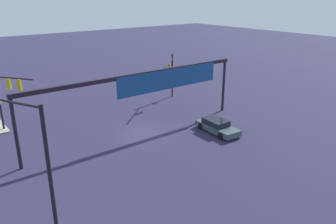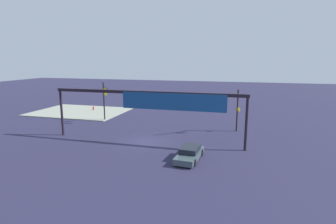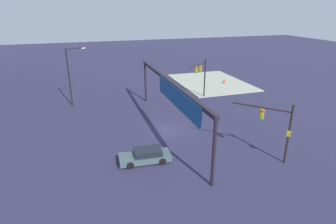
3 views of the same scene
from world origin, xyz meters
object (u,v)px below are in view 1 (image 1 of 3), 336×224
object	(u,v)px
traffic_signal_opposite_side	(7,91)
streetlamp_curved_arm	(44,170)
traffic_signal_near_corner	(171,71)
sedan_car_approaching	(217,126)

from	to	relation	value
traffic_signal_opposite_side	streetlamp_curved_arm	bearing A→B (deg)	-44.45
traffic_signal_opposite_side	streetlamp_curved_arm	xyz separation A→B (m)	(2.75, 18.07, 0.69)
traffic_signal_near_corner	traffic_signal_opposite_side	xyz separation A→B (m)	(18.39, -1.12, 0.43)
streetlamp_curved_arm	sedan_car_approaching	world-z (taller)	streetlamp_curved_arm
traffic_signal_near_corner	streetlamp_curved_arm	distance (m)	27.12
streetlamp_curved_arm	sedan_car_approaching	distance (m)	19.41
traffic_signal_near_corner	sedan_car_approaching	world-z (taller)	traffic_signal_near_corner
traffic_signal_near_corner	streetlamp_curved_arm	world-z (taller)	streetlamp_curved_arm
traffic_signal_near_corner	traffic_signal_opposite_side	distance (m)	18.43
streetlamp_curved_arm	sedan_car_approaching	bearing A→B (deg)	-98.10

